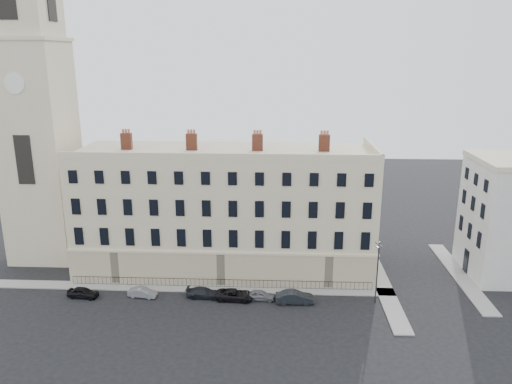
# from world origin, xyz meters

# --- Properties ---
(ground) EXTENTS (160.00, 160.00, 0.00)m
(ground) POSITION_xyz_m (0.00, 0.00, 0.00)
(ground) COLOR black
(ground) RESTS_ON ground
(terrace) EXTENTS (36.22, 12.22, 17.00)m
(terrace) POSITION_xyz_m (-5.97, 11.97, 7.50)
(terrace) COLOR beige
(terrace) RESTS_ON ground
(church_tower) EXTENTS (8.00, 8.13, 44.00)m
(church_tower) POSITION_xyz_m (-30.00, 14.00, 18.66)
(church_tower) COLOR beige
(church_tower) RESTS_ON ground
(pavement_terrace) EXTENTS (48.00, 2.00, 0.12)m
(pavement_terrace) POSITION_xyz_m (-10.00, 5.00, 0.06)
(pavement_terrace) COLOR gray
(pavement_terrace) RESTS_ON ground
(pavement_east_return) EXTENTS (2.00, 24.00, 0.12)m
(pavement_east_return) POSITION_xyz_m (13.00, 8.00, 0.06)
(pavement_east_return) COLOR gray
(pavement_east_return) RESTS_ON ground
(pavement_adjacent) EXTENTS (2.00, 20.00, 0.12)m
(pavement_adjacent) POSITION_xyz_m (23.00, 10.00, 0.06)
(pavement_adjacent) COLOR gray
(pavement_adjacent) RESTS_ON ground
(railings) EXTENTS (35.00, 0.04, 0.96)m
(railings) POSITION_xyz_m (-6.00, 5.40, 0.55)
(railings) COLOR black
(railings) RESTS_ON ground
(car_a) EXTENTS (3.60, 1.75, 1.18)m
(car_a) POSITION_xyz_m (-21.10, 2.26, 0.59)
(car_a) COLOR black
(car_a) RESTS_ON ground
(car_b) EXTENTS (3.36, 1.54, 1.07)m
(car_b) POSITION_xyz_m (-14.46, 2.68, 0.53)
(car_b) COLOR gray
(car_b) RESTS_ON ground
(car_c) EXTENTS (3.94, 1.75, 1.12)m
(car_c) POSITION_xyz_m (-7.59, 2.89, 0.56)
(car_c) COLOR black
(car_c) RESTS_ON ground
(car_d) EXTENTS (4.37, 2.22, 1.18)m
(car_d) POSITION_xyz_m (-4.06, 2.53, 0.59)
(car_d) COLOR black
(car_d) RESTS_ON ground
(car_e) EXTENTS (3.37, 1.55, 1.12)m
(car_e) POSITION_xyz_m (-1.23, 2.64, 0.56)
(car_e) COLOR slate
(car_e) RESTS_ON ground
(car_f) EXTENTS (4.23, 1.65, 1.37)m
(car_f) POSITION_xyz_m (2.54, 2.07, 0.69)
(car_f) COLOR black
(car_f) RESTS_ON ground
(streetlamp) EXTENTS (0.61, 1.49, 7.12)m
(streetlamp) POSITION_xyz_m (11.33, 2.50, 3.95)
(streetlamp) COLOR #2C2C31
(streetlamp) RESTS_ON ground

